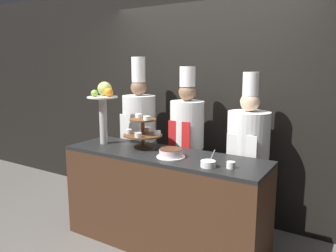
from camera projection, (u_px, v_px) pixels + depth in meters
wall_back at (206, 99)px, 3.85m from camera, size 10.00×0.06×2.80m
buffet_counter at (163, 200)px, 3.23m from camera, size 2.03×0.60×0.95m
tiered_stand at (143, 131)px, 3.33m from camera, size 0.40×0.40×0.34m
fruit_pedestal at (104, 101)px, 3.47m from camera, size 0.32×0.32×0.66m
cake_round at (171, 153)px, 3.00m from camera, size 0.27×0.27×0.08m
cup_white at (231, 165)px, 2.67m from camera, size 0.07×0.07×0.05m
serving_bowl_near at (208, 164)px, 2.71m from camera, size 0.13×0.13×0.16m
chef_left at (139, 132)px, 3.96m from camera, size 0.39×0.39×1.88m
chef_center_left at (187, 140)px, 3.62m from camera, size 0.37×0.37×1.77m
chef_center_right at (248, 154)px, 3.28m from camera, size 0.42×0.42×1.72m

